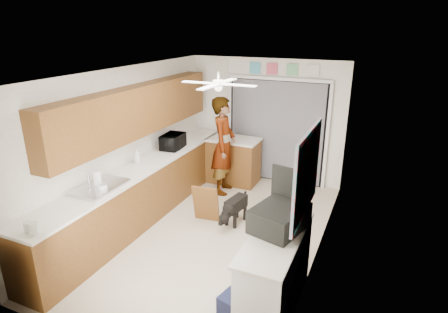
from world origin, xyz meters
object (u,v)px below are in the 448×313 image
(suitcase, at_px, (280,218))
(navy_crate, at_px, (237,305))
(microwave, at_px, (173,141))
(soap_bottle, at_px, (137,155))
(cup, at_px, (103,188))
(dog, at_px, (236,209))
(paper_towel_roll, at_px, (97,179))
(man, at_px, (224,146))

(suitcase, distance_m, navy_crate, 1.11)
(microwave, relative_size, suitcase, 0.77)
(soap_bottle, distance_m, navy_crate, 3.04)
(cup, height_order, dog, cup)
(microwave, height_order, soap_bottle, soap_bottle)
(paper_towel_roll, height_order, man, man)
(suitcase, relative_size, man, 0.34)
(soap_bottle, xyz_separation_m, paper_towel_roll, (0.09, -1.04, -0.02))
(cup, xyz_separation_m, man, (0.69, 2.55, -0.05))
(soap_bottle, bearing_deg, microwave, 80.59)
(paper_towel_roll, distance_m, dog, 2.24)
(soap_bottle, height_order, cup, soap_bottle)
(man, distance_m, dog, 1.44)
(navy_crate, bearing_deg, paper_towel_roll, 167.77)
(suitcase, bearing_deg, soap_bottle, 172.83)
(dog, bearing_deg, cup, -122.86)
(microwave, height_order, cup, microwave)
(dog, bearing_deg, microwave, 170.39)
(paper_towel_roll, height_order, suitcase, suitcase)
(paper_towel_roll, xyz_separation_m, navy_crate, (2.34, -0.51, -0.95))
(paper_towel_roll, distance_m, man, 2.61)
(microwave, xyz_separation_m, cup, (0.10, -2.02, -0.08))
(soap_bottle, bearing_deg, cup, -77.51)
(microwave, relative_size, soap_bottle, 1.73)
(suitcase, xyz_separation_m, man, (-1.81, 2.52, -0.14))
(microwave, xyz_separation_m, suitcase, (2.60, -1.99, 0.00))
(paper_towel_roll, bearing_deg, navy_crate, -12.23)
(dog, bearing_deg, paper_towel_roll, -127.64)
(soap_bottle, height_order, paper_towel_roll, soap_bottle)
(suitcase, bearing_deg, man, 140.23)
(paper_towel_roll, bearing_deg, dog, 42.43)
(man, bearing_deg, microwave, 113.45)
(suitcase, bearing_deg, microwave, 157.11)
(suitcase, bearing_deg, dog, 141.89)
(paper_towel_roll, bearing_deg, soap_bottle, 95.06)
(man, bearing_deg, navy_crate, -163.47)
(man, relative_size, dog, 2.93)
(soap_bottle, relative_size, navy_crate, 0.78)
(paper_towel_roll, height_order, navy_crate, paper_towel_roll)
(man, bearing_deg, cup, 154.70)
(suitcase, bearing_deg, cup, -164.72)
(cup, bearing_deg, suitcase, 0.77)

